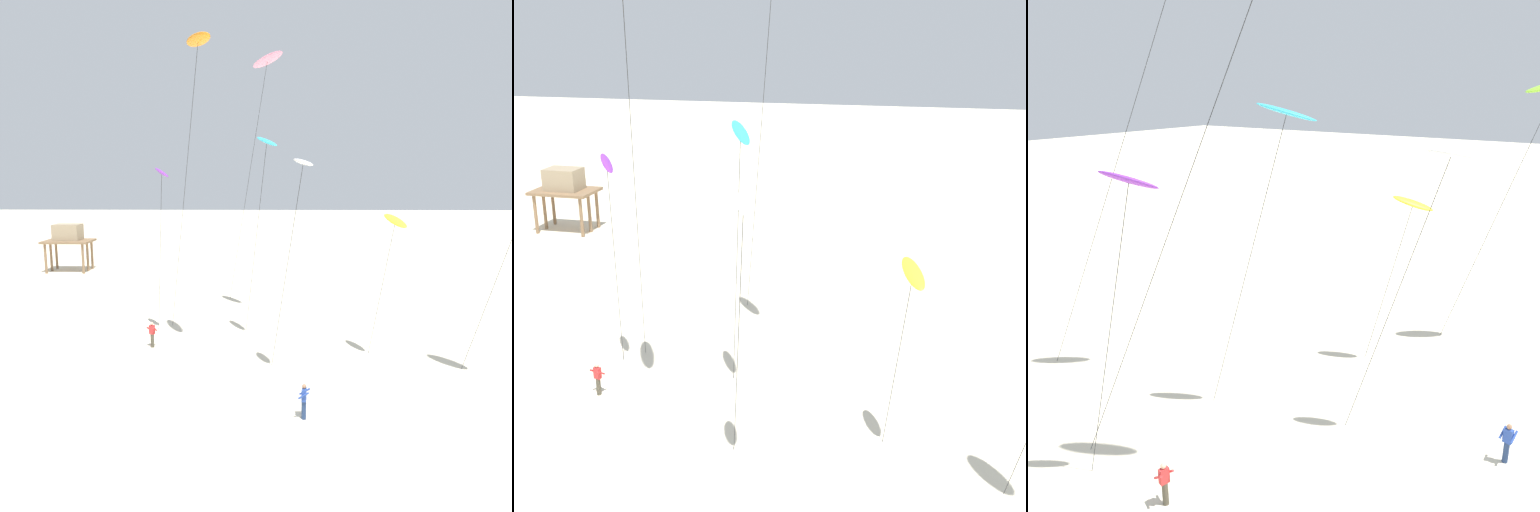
% 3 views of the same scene
% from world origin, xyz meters
% --- Properties ---
extents(ground_plane, '(260.00, 260.00, 0.00)m').
position_xyz_m(ground_plane, '(0.00, 0.00, 0.00)').
color(ground_plane, beige).
extents(kite_yellow, '(1.48, 2.80, 8.89)m').
position_xyz_m(kite_yellow, '(8.33, 4.60, 8.34)').
color(kite_yellow, yellow).
rests_on(kite_yellow, ground).
extents(kite_cyan, '(2.23, 4.26, 13.32)m').
position_xyz_m(kite_cyan, '(1.15, 7.14, 12.70)').
color(kite_cyan, '#33BFE0').
rests_on(kite_cyan, ground).
extents(kite_white, '(2.05, 4.03, 11.85)m').
position_xyz_m(kite_white, '(2.88, 1.24, 11.36)').
color(kite_white, white).
rests_on(kite_white, ground).
extents(kite_purple, '(1.79, 3.16, 11.53)m').
position_xyz_m(kite_purple, '(-5.49, 8.52, 10.89)').
color(kite_purple, purple).
rests_on(kite_purple, ground).
extents(kite_flyer_middle, '(0.63, 0.61, 1.67)m').
position_xyz_m(kite_flyer_middle, '(-6.12, 7.15, 0.89)').
color(kite_flyer_middle, '#4C4738').
rests_on(kite_flyer_middle, ground).
extents(stilt_house, '(5.27, 3.56, 5.42)m').
position_xyz_m(stilt_house, '(-21.35, 31.84, 3.98)').
color(stilt_house, '#846647').
rests_on(stilt_house, ground).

